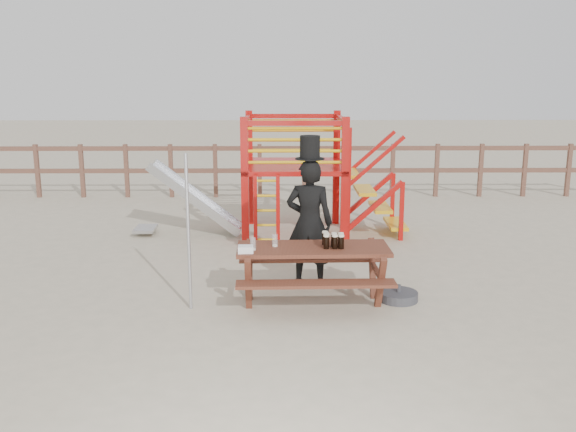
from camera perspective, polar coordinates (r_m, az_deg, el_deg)
name	(u,v)px	position (r m, az deg, el deg)	size (l,w,h in m)	color
ground	(283,308)	(7.84, -0.45, -8.17)	(60.00, 60.00, 0.00)	#B8AA8F
back_fence	(282,165)	(14.47, -0.54, 4.59)	(15.09, 0.09, 1.20)	brown
playground_fort	(289,174)	(11.04, 0.13, 3.77)	(4.71, 1.84, 2.10)	#AE0F0B
picnic_table	(313,268)	(7.87, 2.23, -4.62)	(1.87, 1.31, 0.71)	brown
man_with_hat	(309,219)	(8.45, 1.91, -0.29)	(0.68, 0.51, 1.99)	black
metal_pole	(188,233)	(7.63, -8.85, -1.50)	(0.04, 0.04, 1.88)	#B2B2B7
parasol_base	(398,296)	(8.18, 9.79, -7.03)	(0.48, 0.48, 0.20)	#36373B
paper_bag	(246,249)	(7.56, -3.78, -2.97)	(0.18, 0.14, 0.08)	white
stout_pints	(333,240)	(7.78, 3.99, -2.17)	(0.26, 0.25, 0.17)	black
empty_glasses	(264,243)	(7.72, -2.14, -2.39)	(0.33, 0.23, 0.15)	silver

